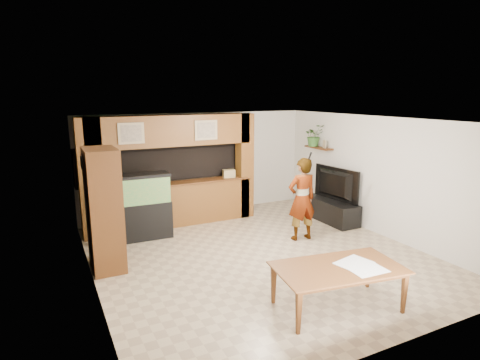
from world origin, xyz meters
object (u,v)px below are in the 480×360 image
pantry_cabinet (104,210)px  aquarium (140,208)px  dining_table (339,289)px  television (332,184)px  person (302,199)px

pantry_cabinet → aquarium: size_ratio=1.52×
aquarium → dining_table: bearing=-64.2°
television → dining_table: 4.28m
pantry_cabinet → person: (3.95, -0.36, -0.19)m
television → aquarium: bearing=73.7°
aquarium → dining_table: size_ratio=0.78×
person → pantry_cabinet: bearing=-1.8°
aquarium → television: 4.54m
pantry_cabinet → dining_table: size_ratio=1.18×
pantry_cabinet → dining_table: bearing=-47.3°
person → aquarium: bearing=-23.6°
pantry_cabinet → television: 5.37m
pantry_cabinet → aquarium: pantry_cabinet is taller
pantry_cabinet → television: size_ratio=1.55×
pantry_cabinet → dining_table: 4.14m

